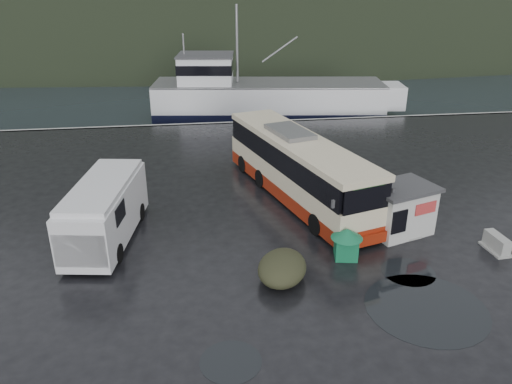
{
  "coord_description": "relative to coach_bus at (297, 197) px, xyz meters",
  "views": [
    {
      "loc": [
        -2.99,
        -19.73,
        11.24
      ],
      "look_at": [
        -0.08,
        1.79,
        1.7
      ],
      "focal_mm": 35.0,
      "sensor_mm": 36.0,
      "label": 1
    }
  ],
  "objects": [
    {
      "name": "waste_bin_left",
      "position": [
        2.09,
        -4.76,
        0.0
      ],
      "size": [
        1.13,
        1.13,
        1.32
      ],
      "primitive_type": null,
      "rotation": [
        0.0,
        0.0,
        0.21
      ],
      "color": "#126840",
      "rests_on": "ground"
    },
    {
      "name": "jersey_barrier_a",
      "position": [
        4.21,
        -4.78,
        0.0
      ],
      "size": [
        1.09,
        1.58,
        0.72
      ],
      "primitive_type": null,
      "rotation": [
        0.0,
        0.0,
        0.28
      ],
      "color": "#999993",
      "rests_on": "ground"
    },
    {
      "name": "puddles",
      "position": [
        1.85,
        -7.92,
        0.01
      ],
      "size": [
        10.57,
        14.2,
        0.01
      ],
      "color": "black",
      "rests_on": "ground"
    },
    {
      "name": "coach_bus",
      "position": [
        0.0,
        0.0,
        0.0
      ],
      "size": [
        6.57,
        13.02,
        3.58
      ],
      "primitive_type": null,
      "rotation": [
        0.0,
        0.0,
        0.28
      ],
      "color": "beige",
      "rests_on": "ground"
    },
    {
      "name": "dome_tent",
      "position": [
        -2.27,
        -7.81,
        0.0
      ],
      "size": [
        2.73,
        3.18,
        1.05
      ],
      "primitive_type": null,
      "rotation": [
        0.0,
        0.0,
        -0.36
      ],
      "color": "#2D2E1C",
      "rests_on": "ground"
    },
    {
      "name": "harbor_water",
      "position": [
        -2.57,
        105.32,
        0.0
      ],
      "size": [
        300.0,
        180.0,
        0.02
      ],
      "primitive_type": "cube",
      "color": "black",
      "rests_on": "ground"
    },
    {
      "name": "jersey_barrier_b",
      "position": [
        7.51,
        -6.84,
        0.0
      ],
      "size": [
        0.83,
        1.52,
        0.74
      ],
      "primitive_type": null,
      "rotation": [
        0.0,
        0.0,
        0.06
      ],
      "color": "#999993",
      "rests_on": "ground"
    },
    {
      "name": "waste_bin_right",
      "position": [
        0.75,
        -6.51,
        0.0
      ],
      "size": [
        1.14,
        1.14,
        1.37
      ],
      "primitive_type": null,
      "rotation": [
        0.0,
        0.0,
        -0.18
      ],
      "color": "#126840",
      "rests_on": "ground"
    },
    {
      "name": "quay_edge",
      "position": [
        -2.57,
        15.32,
        0.0
      ],
      "size": [
        160.0,
        0.6,
        1.5
      ],
      "primitive_type": "cube",
      "color": "#999993",
      "rests_on": "ground"
    },
    {
      "name": "ticket_kiosk",
      "position": [
        3.89,
        -4.57,
        0.0
      ],
      "size": [
        3.56,
        3.1,
        2.35
      ],
      "primitive_type": null,
      "rotation": [
        0.0,
        0.0,
        0.32
      ],
      "color": "beige",
      "rests_on": "ground"
    },
    {
      "name": "fishing_trawler",
      "position": [
        1.91,
        21.97,
        0.0
      ],
      "size": [
        25.84,
        8.76,
        10.14
      ],
      "primitive_type": null,
      "rotation": [
        0.0,
        0.0,
        -0.13
      ],
      "color": "silver",
      "rests_on": "ground"
    },
    {
      "name": "ground",
      "position": [
        -2.57,
        -4.68,
        0.0
      ],
      "size": [
        160.0,
        160.0,
        0.0
      ],
      "primitive_type": "plane",
      "color": "black",
      "rests_on": "ground"
    },
    {
      "name": "white_van",
      "position": [
        -9.6,
        -3.47,
        0.0
      ],
      "size": [
        3.37,
        7.05,
        2.83
      ],
      "primitive_type": null,
      "rotation": [
        0.0,
        0.0,
        -0.16
      ],
      "color": "silver",
      "rests_on": "ground"
    }
  ]
}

